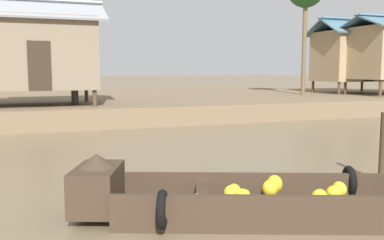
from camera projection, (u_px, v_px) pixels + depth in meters
name	position (u px, v px, depth m)	size (l,w,h in m)	color
ground_plane	(105.00, 154.00, 11.08)	(300.00, 300.00, 0.00)	#726047
riverbank_strip	(67.00, 101.00, 24.51)	(160.00, 20.00, 0.76)	#756047
banana_boat	(267.00, 197.00, 6.24)	(5.60, 3.05, 0.95)	#3D2D21
stilt_house_mid_left	(39.00, 52.00, 16.83)	(5.01, 3.76, 4.17)	#4C3826
stilt_house_mid_right	(353.00, 56.00, 26.13)	(4.94, 3.35, 4.51)	#4C3826
vendor_person	(74.00, 82.00, 17.13)	(0.44, 0.44, 1.66)	#332D28
mooring_post	(383.00, 148.00, 8.14)	(0.14, 0.14, 1.37)	#423323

